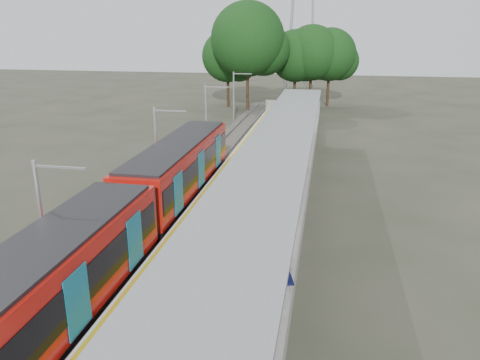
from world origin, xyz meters
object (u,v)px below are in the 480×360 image
(info_pillar_near, at_px, (239,282))
(litter_bin, at_px, (281,175))
(train, at_px, (130,213))
(bench_far, at_px, (297,162))
(bench_mid, at_px, (303,162))
(info_pillar_far, at_px, (299,146))
(bench_near, at_px, (283,273))

(info_pillar_near, height_order, litter_bin, info_pillar_near)
(train, distance_m, info_pillar_near, 7.27)
(train, distance_m, litter_bin, 10.39)
(bench_far, height_order, litter_bin, bench_far)
(bench_far, xyz_separation_m, litter_bin, (-0.72, -2.77, -0.11))
(info_pillar_near, xyz_separation_m, litter_bin, (0.11, 12.98, -0.26))
(train, xyz_separation_m, bench_mid, (6.97, 11.59, -0.53))
(info_pillar_near, bearing_deg, info_pillar_far, 65.29)
(info_pillar_near, distance_m, info_pillar_far, 18.85)
(train, xyz_separation_m, info_pillar_near, (5.76, -4.43, -0.30))
(bench_far, xyz_separation_m, info_pillar_far, (-0.10, 3.08, 0.28))
(bench_near, xyz_separation_m, bench_mid, (-0.15, 14.68, 0.03))
(bench_far, relative_size, info_pillar_near, 1.01)
(train, bearing_deg, bench_far, 59.77)
(bench_near, bearing_deg, litter_bin, 81.28)
(bench_near, xyz_separation_m, info_pillar_near, (-1.36, -1.33, 0.26))
(bench_near, height_order, info_pillar_far, info_pillar_far)
(info_pillar_near, bearing_deg, train, 119.97)
(train, distance_m, info_pillar_far, 15.80)
(info_pillar_near, height_order, info_pillar_far, info_pillar_far)
(bench_mid, bearing_deg, bench_far, -149.99)
(bench_near, bearing_deg, info_pillar_far, 77.21)
(train, height_order, info_pillar_far, train)
(bench_near, relative_size, litter_bin, 1.46)
(bench_mid, bearing_deg, bench_near, -94.99)
(bench_far, relative_size, litter_bin, 1.79)
(bench_near, relative_size, info_pillar_near, 0.82)
(train, distance_m, bench_near, 7.78)
(bench_mid, distance_m, litter_bin, 3.22)
(bench_far, xyz_separation_m, info_pillar_near, (-0.84, -15.75, 0.15))
(litter_bin, bearing_deg, info_pillar_far, 83.91)
(bench_near, distance_m, bench_far, 14.43)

